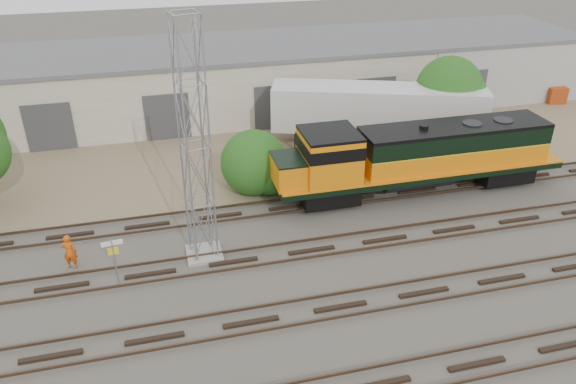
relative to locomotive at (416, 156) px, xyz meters
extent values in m
plane|color=#47423A|center=(-7.63, -6.00, -2.42)|extent=(140.00, 140.00, 0.00)
cube|color=#726047|center=(-7.63, 9.00, -2.41)|extent=(80.00, 16.00, 0.02)
cube|color=black|center=(-7.63, -13.50, -2.35)|extent=(80.00, 2.40, 0.14)
cube|color=#4C3828|center=(-7.63, -12.75, -2.21)|extent=(80.00, 0.08, 0.14)
cube|color=black|center=(-7.63, -9.00, -2.35)|extent=(80.00, 2.40, 0.14)
cube|color=#4C3828|center=(-7.63, -9.75, -2.21)|extent=(80.00, 0.08, 0.14)
cube|color=#4C3828|center=(-7.63, -8.25, -2.21)|extent=(80.00, 0.08, 0.14)
cube|color=black|center=(-7.63, -4.50, -2.35)|extent=(80.00, 2.40, 0.14)
cube|color=#4C3828|center=(-7.63, -5.25, -2.21)|extent=(80.00, 0.08, 0.14)
cube|color=#4C3828|center=(-7.63, -3.75, -2.21)|extent=(80.00, 0.08, 0.14)
cube|color=black|center=(-7.63, 0.00, -2.35)|extent=(80.00, 2.40, 0.14)
cube|color=#4C3828|center=(-7.63, -0.75, -2.21)|extent=(80.00, 0.08, 0.14)
cube|color=#4C3828|center=(-7.63, 0.75, -2.21)|extent=(80.00, 0.08, 0.14)
cube|color=beige|center=(-7.63, 17.00, 0.08)|extent=(58.00, 10.00, 5.00)
cube|color=#59595B|center=(-7.63, 17.00, 2.73)|extent=(58.40, 10.40, 0.30)
cube|color=#999993|center=(14.37, 11.95, 0.08)|extent=(14.00, 0.10, 5.00)
cube|color=#333335|center=(-21.63, 11.94, -0.72)|extent=(3.20, 0.12, 3.40)
cube|color=#333335|center=(-13.63, 11.94, -0.72)|extent=(3.20, 0.12, 3.40)
cube|color=#333335|center=(-5.63, 11.94, -0.72)|extent=(3.20, 0.12, 3.40)
cube|color=#333335|center=(2.37, 11.94, -0.72)|extent=(3.20, 0.12, 3.40)
cube|color=#333335|center=(10.37, 11.94, -0.72)|extent=(3.20, 0.12, 3.40)
cube|color=black|center=(-5.34, 0.00, -1.62)|extent=(3.28, 2.46, 1.03)
cube|color=black|center=(5.95, 0.00, -1.62)|extent=(3.28, 2.46, 1.03)
cube|color=black|center=(0.31, 0.00, -0.93)|extent=(17.45, 3.08, 0.36)
cylinder|color=black|center=(0.31, 0.00, -1.57)|extent=(4.31, 1.13, 1.13)
cube|color=orange|center=(2.36, 0.00, -0.13)|extent=(11.29, 2.67, 1.23)
cube|color=black|center=(2.36, 0.00, 1.00)|extent=(11.29, 2.67, 1.03)
cube|color=black|center=(2.36, 0.00, 1.61)|extent=(11.29, 2.67, 0.21)
cube|color=orange|center=(-5.34, 0.00, 0.58)|extent=(3.08, 3.08, 2.67)
cube|color=black|center=(-5.34, 0.00, 2.00)|extent=(3.08, 3.08, 0.16)
cube|color=orange|center=(-7.70, 0.00, -0.03)|extent=(1.64, 2.46, 1.44)
cube|color=gray|center=(-12.95, -3.49, -2.32)|extent=(1.75, 1.75, 0.20)
cylinder|color=gray|center=(-13.48, -2.96, 3.61)|extent=(0.09, 0.09, 11.66)
cylinder|color=gray|center=(-12.41, -2.96, 3.61)|extent=(0.09, 0.09, 11.66)
cylinder|color=gray|center=(-13.48, -4.03, 3.61)|extent=(0.09, 0.09, 11.66)
cylinder|color=gray|center=(-12.41, -4.03, 3.61)|extent=(0.09, 0.09, 11.66)
cylinder|color=gray|center=(-17.11, -4.68, -1.24)|extent=(0.07, 0.07, 2.35)
cube|color=white|center=(-17.11, -4.68, -0.23)|extent=(0.96, 0.16, 0.23)
cube|color=yellow|center=(-17.11, -4.68, -0.66)|extent=(0.48, 0.10, 0.37)
imported|color=#D04C0B|center=(-19.27, -2.91, -1.49)|extent=(0.74, 0.55, 1.84)
cube|color=silver|center=(0.37, 6.78, 0.53)|extent=(14.58, 7.56, 3.00)
cube|color=black|center=(5.71, 4.88, -1.86)|extent=(3.44, 3.51, 1.11)
cube|color=black|center=(-5.24, 7.59, -1.69)|extent=(0.17, 0.17, 1.44)
cube|color=black|center=(-4.49, 9.68, -1.69)|extent=(0.17, 0.17, 1.44)
cube|color=navy|center=(9.91, 10.31, -1.67)|extent=(1.77, 1.69, 1.50)
cube|color=#9B3710|center=(18.88, 11.88, -1.72)|extent=(1.69, 1.61, 1.40)
cylinder|color=#382619|center=(-9.10, 2.80, -2.23)|extent=(0.27, 0.27, 0.36)
sphere|color=#144915|center=(-9.10, 2.80, -0.65)|extent=(4.01, 4.01, 4.01)
sphere|color=#144915|center=(-8.30, 2.20, -1.05)|extent=(2.81, 2.81, 2.81)
cylinder|color=#382619|center=(5.46, 6.54, -1.26)|extent=(0.27, 0.27, 2.31)
sphere|color=#144915|center=(5.46, 6.54, 1.51)|extent=(4.62, 4.62, 4.62)
sphere|color=#144915|center=(6.39, 5.85, 1.05)|extent=(3.23, 3.23, 3.23)
camera|label=1|loc=(-14.62, -27.02, 13.88)|focal=35.00mm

